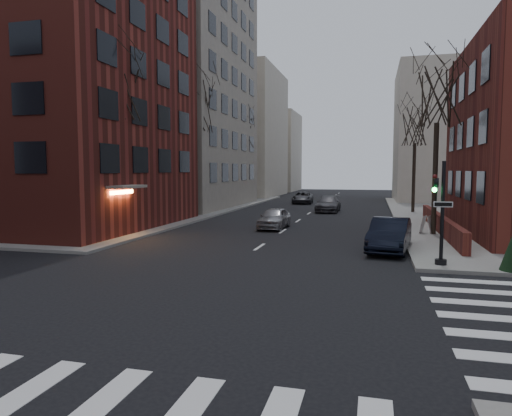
% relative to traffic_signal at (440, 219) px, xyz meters
% --- Properties ---
extents(ground, '(160.00, 160.00, 0.00)m').
position_rel_traffic_signal_xyz_m(ground, '(-7.94, -8.99, -1.91)').
color(ground, black).
rests_on(ground, ground).
extents(sidewalk_far_left, '(44.00, 44.00, 0.15)m').
position_rel_traffic_signal_xyz_m(sidewalk_far_left, '(-36.94, 21.01, -1.83)').
color(sidewalk_far_left, gray).
rests_on(sidewalk_far_left, ground).
extents(building_left_brick, '(15.00, 15.00, 18.00)m').
position_rel_traffic_signal_xyz_m(building_left_brick, '(-23.44, 7.51, 7.09)').
color(building_left_brick, maroon).
rests_on(building_left_brick, ground).
extents(building_left_tan, '(18.00, 18.00, 28.00)m').
position_rel_traffic_signal_xyz_m(building_left_tan, '(-24.94, 25.01, 12.09)').
color(building_left_tan, gray).
rests_on(building_left_tan, ground).
extents(low_wall_right, '(0.35, 16.00, 1.00)m').
position_rel_traffic_signal_xyz_m(low_wall_right, '(1.36, 10.01, -1.26)').
color(low_wall_right, maroon).
rests_on(low_wall_right, sidewalk_far_right).
extents(building_distant_la, '(14.00, 16.00, 18.00)m').
position_rel_traffic_signal_xyz_m(building_distant_la, '(-22.94, 46.01, 7.09)').
color(building_distant_la, beige).
rests_on(building_distant_la, ground).
extents(building_distant_ra, '(14.00, 14.00, 16.00)m').
position_rel_traffic_signal_xyz_m(building_distant_ra, '(7.06, 41.01, 6.09)').
color(building_distant_ra, beige).
rests_on(building_distant_ra, ground).
extents(building_distant_lb, '(10.00, 12.00, 14.00)m').
position_rel_traffic_signal_xyz_m(building_distant_lb, '(-20.94, 63.01, 5.09)').
color(building_distant_lb, beige).
rests_on(building_distant_lb, ground).
extents(traffic_signal, '(0.76, 0.44, 4.00)m').
position_rel_traffic_signal_xyz_m(traffic_signal, '(0.00, 0.00, 0.00)').
color(traffic_signal, black).
rests_on(traffic_signal, sidewalk_far_right).
extents(tree_left_a, '(4.18, 4.18, 10.26)m').
position_rel_traffic_signal_xyz_m(tree_left_a, '(-16.74, 5.01, 6.56)').
color(tree_left_a, '#2D231C').
rests_on(tree_left_a, sidewalk_far_left).
extents(tree_left_b, '(4.40, 4.40, 10.80)m').
position_rel_traffic_signal_xyz_m(tree_left_b, '(-16.74, 17.01, 7.00)').
color(tree_left_b, '#2D231C').
rests_on(tree_left_b, sidewalk_far_left).
extents(tree_left_c, '(3.96, 3.96, 9.72)m').
position_rel_traffic_signal_xyz_m(tree_left_c, '(-16.74, 31.01, 6.12)').
color(tree_left_c, '#2D231C').
rests_on(tree_left_c, sidewalk_far_left).
extents(tree_right_a, '(3.96, 3.96, 9.72)m').
position_rel_traffic_signal_xyz_m(tree_right_a, '(0.86, 9.01, 6.12)').
color(tree_right_a, '#2D231C').
rests_on(tree_right_a, sidewalk_far_right).
extents(tree_right_b, '(3.74, 3.74, 9.18)m').
position_rel_traffic_signal_xyz_m(tree_right_b, '(0.86, 23.01, 5.68)').
color(tree_right_b, '#2D231C').
rests_on(tree_right_b, sidewalk_far_right).
extents(streetlamp_near, '(0.36, 0.36, 6.28)m').
position_rel_traffic_signal_xyz_m(streetlamp_near, '(-16.14, 13.01, 2.33)').
color(streetlamp_near, black).
rests_on(streetlamp_near, sidewalk_far_left).
extents(streetlamp_far, '(0.36, 0.36, 6.28)m').
position_rel_traffic_signal_xyz_m(streetlamp_far, '(-16.14, 33.01, 2.33)').
color(streetlamp_far, black).
rests_on(streetlamp_far, sidewalk_far_left).
extents(parked_sedan, '(2.29, 4.90, 1.55)m').
position_rel_traffic_signal_xyz_m(parked_sedan, '(-1.74, 3.40, -1.13)').
color(parked_sedan, black).
rests_on(parked_sedan, ground).
extents(car_lane_silver, '(1.72, 4.08, 1.38)m').
position_rel_traffic_signal_xyz_m(car_lane_silver, '(-8.74, 10.22, -1.22)').
color(car_lane_silver, '#99999E').
rests_on(car_lane_silver, ground).
extents(car_lane_gray, '(2.09, 4.95, 1.43)m').
position_rel_traffic_signal_xyz_m(car_lane_gray, '(-6.46, 23.05, -1.19)').
color(car_lane_gray, '#3E3E43').
rests_on(car_lane_gray, ground).
extents(car_lane_far, '(2.52, 4.90, 1.32)m').
position_rel_traffic_signal_xyz_m(car_lane_far, '(-10.26, 32.74, -1.25)').
color(car_lane_far, '#3E3D42').
rests_on(car_lane_far, ground).
extents(sandwich_board, '(0.67, 0.77, 1.03)m').
position_rel_traffic_signal_xyz_m(sandwich_board, '(0.49, 9.05, -1.24)').
color(sandwich_board, white).
rests_on(sandwich_board, sidewalk_far_right).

